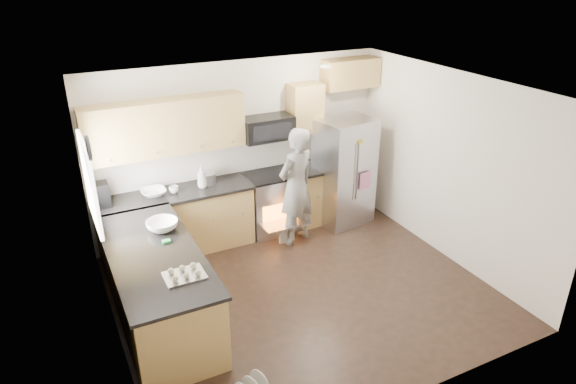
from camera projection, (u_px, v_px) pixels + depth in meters
ground at (302, 291)px, 6.57m from camera, size 4.50×4.50×0.00m
room_shell at (300, 170)px, 5.87m from camera, size 4.54×4.04×2.62m
back_cabinet_run at (210, 182)px, 7.35m from camera, size 4.45×0.64×2.50m
peninsula at (158, 286)px, 5.87m from camera, size 0.96×2.36×1.04m
stove_range at (271, 189)px, 7.81m from camera, size 0.76×0.97×1.79m
refrigerator at (344, 172)px, 8.01m from camera, size 0.93×0.78×1.69m
person at (296, 187)px, 7.39m from camera, size 0.75×0.61×1.77m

